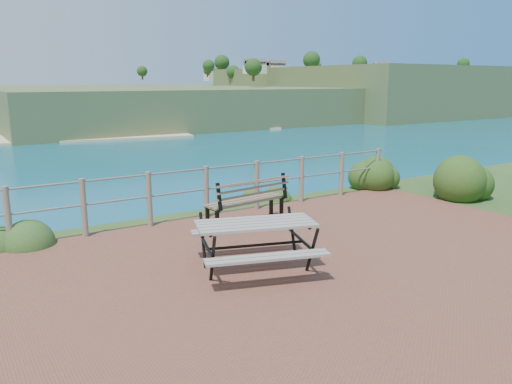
% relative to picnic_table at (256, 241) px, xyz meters
% --- Properties ---
extents(ground, '(10.00, 7.00, 0.12)m').
position_rel_picnic_table_xyz_m(ground, '(0.68, -0.53, -0.44)').
color(ground, brown).
rests_on(ground, ground).
extents(safety_railing, '(9.40, 0.10, 1.00)m').
position_rel_picnic_table_xyz_m(safety_railing, '(0.68, 2.82, 0.13)').
color(safety_railing, '#6B5B4C').
rests_on(safety_railing, ground).
extents(distant_bay, '(290.00, 232.36, 24.00)m').
position_rel_picnic_table_xyz_m(distant_bay, '(173.75, 202.08, -1.96)').
color(distant_bay, '#4D6331').
rests_on(distant_bay, ground).
extents(picnic_table, '(1.75, 1.35, 0.68)m').
position_rel_picnic_table_xyz_m(picnic_table, '(0.00, 0.00, 0.00)').
color(picnic_table, gray).
rests_on(picnic_table, ground).
extents(park_bench, '(1.64, 0.57, 0.90)m').
position_rel_picnic_table_xyz_m(park_bench, '(1.06, 1.99, 0.16)').
color(park_bench, brown).
rests_on(park_bench, ground).
extents(shrub_right_front, '(1.30, 1.30, 1.85)m').
position_rel_picnic_table_xyz_m(shrub_right_front, '(6.21, 1.18, -0.44)').
color(shrub_right_front, '#1F4013').
rests_on(shrub_right_front, ground).
extents(shrub_right_edge, '(0.98, 0.98, 1.40)m').
position_rel_picnic_table_xyz_m(shrub_right_edge, '(5.46, 3.11, -0.44)').
color(shrub_right_edge, '#1F4013').
rests_on(shrub_right_edge, ground).
extents(shrub_lip_west, '(0.88, 0.88, 0.67)m').
position_rel_picnic_table_xyz_m(shrub_lip_west, '(-2.75, 3.06, -0.44)').
color(shrub_lip_west, '#274C1C').
rests_on(shrub_lip_west, ground).
extents(shrub_lip_east, '(0.84, 0.84, 0.61)m').
position_rel_picnic_table_xyz_m(shrub_lip_east, '(2.60, 3.55, -0.44)').
color(shrub_lip_east, '#1F4013').
rests_on(shrub_lip_east, ground).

